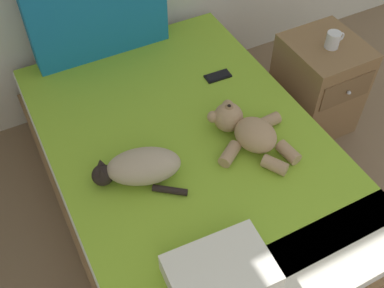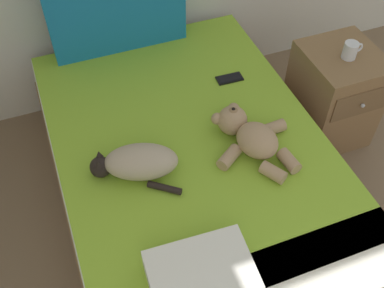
% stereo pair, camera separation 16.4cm
% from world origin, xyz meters
% --- Properties ---
extents(bed, '(1.36, 1.97, 0.51)m').
position_xyz_m(bed, '(1.33, 3.14, 0.25)').
color(bed, olive).
rests_on(bed, ground_plane).
extents(patterned_cushion, '(0.79, 0.14, 0.54)m').
position_xyz_m(patterned_cushion, '(1.22, 4.03, 0.78)').
color(patterned_cushion, '#1972AD').
rests_on(patterned_cushion, bed).
extents(cat, '(0.42, 0.34, 0.15)m').
position_xyz_m(cat, '(1.04, 3.04, 0.58)').
color(cat, tan).
rests_on(cat, bed).
extents(teddy_bear, '(0.42, 0.50, 0.16)m').
position_xyz_m(teddy_bear, '(1.60, 3.01, 0.58)').
color(teddy_bear, tan).
rests_on(teddy_bear, bed).
extents(cell_phone, '(0.15, 0.08, 0.01)m').
position_xyz_m(cell_phone, '(1.71, 3.50, 0.51)').
color(cell_phone, black).
rests_on(cell_phone, bed).
extents(throw_pillow, '(0.41, 0.30, 0.11)m').
position_xyz_m(throw_pillow, '(1.11, 2.43, 0.56)').
color(throw_pillow, white).
rests_on(throw_pillow, bed).
extents(nightstand, '(0.42, 0.49, 0.61)m').
position_xyz_m(nightstand, '(2.34, 3.34, 0.31)').
color(nightstand, olive).
rests_on(nightstand, ground_plane).
extents(mug, '(0.12, 0.08, 0.09)m').
position_xyz_m(mug, '(2.35, 3.32, 0.66)').
color(mug, silver).
rests_on(mug, nightstand).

